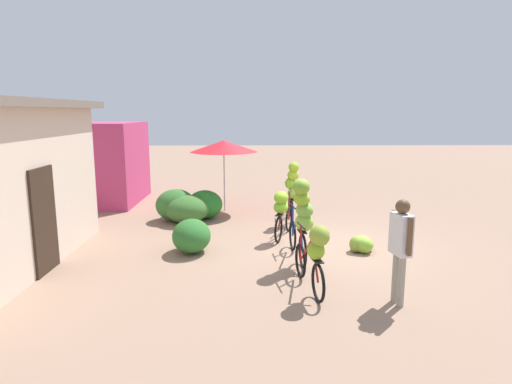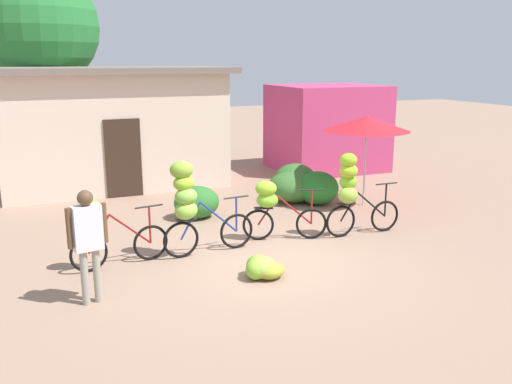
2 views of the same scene
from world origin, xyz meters
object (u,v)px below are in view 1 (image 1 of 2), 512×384
bicycle_leftmost (314,253)px  bicycle_by_shop (292,189)px  market_umbrella (224,146)px  person_vendor (401,241)px  bicycle_center_loaded (282,210)px  shop_pink (97,163)px  banana_pile_on_ground (362,244)px  bicycle_near_pile (302,214)px

bicycle_leftmost → bicycle_by_shop: 4.79m
market_umbrella → person_vendor: bearing=-155.2°
bicycle_center_loaded → shop_pink: bearing=52.2°
bicycle_leftmost → banana_pile_on_ground: (2.29, -1.38, -0.57)m
bicycle_center_loaded → person_vendor: person_vendor is taller
person_vendor → bicycle_leftmost: bearing=74.3°
shop_pink → market_umbrella: size_ratio=1.48×
shop_pink → market_umbrella: shop_pink is taller
person_vendor → bicycle_near_pile: bearing=34.9°
shop_pink → bicycle_by_shop: (-3.01, -6.25, -0.37)m
market_umbrella → bicycle_near_pile: 5.25m
market_umbrella → banana_pile_on_ground: bearing=-141.8°
person_vendor → shop_pink: bearing=42.4°
shop_pink → bicycle_near_pile: bearing=-135.7°
bicycle_near_pile → bicycle_by_shop: (3.26, -0.13, -0.06)m
shop_pink → person_vendor: shop_pink is taller
shop_pink → bicycle_leftmost: (-7.80, -6.16, -0.60)m
shop_pink → person_vendor: (-8.16, -7.44, -0.29)m
shop_pink → banana_pile_on_ground: 9.41m
bicycle_leftmost → bicycle_center_loaded: size_ratio=1.07×
bicycle_leftmost → person_vendor: person_vendor is taller
bicycle_center_loaded → banana_pile_on_ground: 2.01m
bicycle_leftmost → banana_pile_on_ground: bearing=-31.1°
market_umbrella → bicycle_leftmost: bearing=-164.0°
market_umbrella → bicycle_center_loaded: market_umbrella is taller
bicycle_by_shop → bicycle_center_loaded: bearing=166.1°
bicycle_near_pile → shop_pink: bearing=44.3°
market_umbrella → bicycle_by_shop: bearing=-129.4°
bicycle_near_pile → person_vendor: 2.30m
bicycle_near_pile → bicycle_center_loaded: bicycle_near_pile is taller
market_umbrella → banana_pile_on_ground: (-4.08, -3.21, -1.82)m
bicycle_leftmost → person_vendor: (-0.36, -1.28, 0.31)m
bicycle_center_loaded → bicycle_by_shop: size_ratio=0.94×
market_umbrella → person_vendor: 7.47m
market_umbrella → bicycle_near_pile: size_ratio=1.23×
bicycle_by_shop → person_vendor: (-5.15, -1.19, 0.08)m
shop_pink → market_umbrella: (-1.43, -4.33, 0.66)m
shop_pink → bicycle_center_loaded: (-4.55, -5.87, -0.60)m
market_umbrella → person_vendor: market_umbrella is taller
bicycle_center_loaded → bicycle_near_pile: bearing=-171.5°
shop_pink → bicycle_by_shop: shop_pink is taller
bicycle_near_pile → bicycle_by_shop: 3.27m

